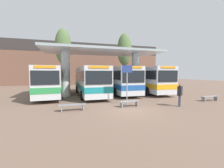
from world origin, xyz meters
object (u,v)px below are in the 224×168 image
at_px(poplar_tree_behind_left, 63,47).
at_px(parked_car_street, 108,80).
at_px(poplar_tree_behind_right, 124,50).
at_px(waiting_bench_near_pillar, 210,97).
at_px(transit_bus_center_bay, 90,80).
at_px(transit_bus_right_bay, 117,79).
at_px(waiting_bench_far_platform, 73,106).
at_px(transit_bus_far_right_bay, 144,79).
at_px(waiting_bench_mid_platform, 129,102).
at_px(pedestrian_waiting, 180,93).
at_px(info_sign_platform, 127,77).
at_px(transit_bus_left_bay, 49,80).

bearing_deg(poplar_tree_behind_left, parked_car_street, 34.47).
bearing_deg(parked_car_street, poplar_tree_behind_right, -76.25).
bearing_deg(waiting_bench_near_pillar, transit_bus_center_bay, 145.18).
xyz_separation_m(waiting_bench_near_pillar, poplar_tree_behind_left, (-13.42, 15.21, 6.62)).
bearing_deg(transit_bus_right_bay, waiting_bench_far_platform, 54.82).
xyz_separation_m(waiting_bench_near_pillar, waiting_bench_far_platform, (-12.79, 0.00, -0.00)).
relative_size(waiting_bench_far_platform, parked_car_street, 0.38).
xyz_separation_m(transit_bus_far_right_bay, poplar_tree_behind_left, (-10.84, 7.05, 5.06)).
bearing_deg(waiting_bench_mid_platform, pedestrian_waiting, -16.34).
bearing_deg(poplar_tree_behind_right, waiting_bench_far_platform, -122.99).
bearing_deg(transit_bus_far_right_bay, poplar_tree_behind_left, -31.05).
bearing_deg(transit_bus_right_bay, parked_car_street, -98.35).
relative_size(transit_bus_right_bay, parked_car_street, 2.29).
xyz_separation_m(waiting_bench_near_pillar, info_sign_platform, (-8.34, 0.68, 1.99)).
height_order(transit_bus_center_bay, transit_bus_right_bay, transit_bus_right_bay).
relative_size(transit_bus_left_bay, waiting_bench_near_pillar, 5.79).
bearing_deg(pedestrian_waiting, transit_bus_right_bay, 70.10).
height_order(waiting_bench_mid_platform, parked_car_street, parked_car_street).
distance_m(transit_bus_left_bay, waiting_bench_mid_platform, 10.81).
distance_m(transit_bus_far_right_bay, pedestrian_waiting, 9.53).
bearing_deg(pedestrian_waiting, waiting_bench_mid_platform, 132.34).
bearing_deg(transit_bus_center_bay, waiting_bench_near_pillar, 144.99).
height_order(transit_bus_left_bay, poplar_tree_behind_right, poplar_tree_behind_right).
bearing_deg(transit_bus_right_bay, info_sign_platform, 78.29).
relative_size(waiting_bench_far_platform, poplar_tree_behind_left, 0.19).
bearing_deg(parked_car_street, waiting_bench_far_platform, -116.40).
bearing_deg(parked_car_street, waiting_bench_near_pillar, -83.87).
bearing_deg(waiting_bench_mid_platform, waiting_bench_near_pillar, 0.00).
distance_m(info_sign_platform, poplar_tree_behind_left, 16.07).
height_order(transit_bus_left_bay, parked_car_street, transit_bus_left_bay).
relative_size(transit_bus_right_bay, waiting_bench_mid_platform, 6.64).
height_order(transit_bus_center_bay, poplar_tree_behind_right, poplar_tree_behind_right).
relative_size(transit_bus_center_bay, poplar_tree_behind_left, 1.05).
relative_size(waiting_bench_mid_platform, pedestrian_waiting, 0.91).
distance_m(transit_bus_left_bay, parked_car_street, 17.29).
xyz_separation_m(transit_bus_left_bay, waiting_bench_near_pillar, (15.06, -8.40, -1.51)).
relative_size(transit_bus_right_bay, info_sign_platform, 3.32).
height_order(transit_bus_right_bay, poplar_tree_behind_right, poplar_tree_behind_right).
distance_m(waiting_bench_mid_platform, waiting_bench_far_platform, 4.35).
bearing_deg(transit_bus_left_bay, poplar_tree_behind_left, -106.20).
relative_size(waiting_bench_near_pillar, poplar_tree_behind_right, 0.19).
xyz_separation_m(transit_bus_left_bay, pedestrian_waiting, (10.49, -9.54, -0.75)).
height_order(pedestrian_waiting, poplar_tree_behind_right, poplar_tree_behind_right).
xyz_separation_m(waiting_bench_near_pillar, poplar_tree_behind_right, (-2.24, 16.25, 6.81)).
height_order(transit_bus_left_bay, transit_bus_right_bay, transit_bus_right_bay).
height_order(transit_bus_right_bay, transit_bus_far_right_bay, transit_bus_far_right_bay).
relative_size(transit_bus_left_bay, waiting_bench_mid_platform, 6.82).
bearing_deg(poplar_tree_behind_right, pedestrian_waiting, -97.64).
distance_m(waiting_bench_near_pillar, poplar_tree_behind_right, 17.76).
distance_m(transit_bus_far_right_bay, waiting_bench_mid_platform, 10.16).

